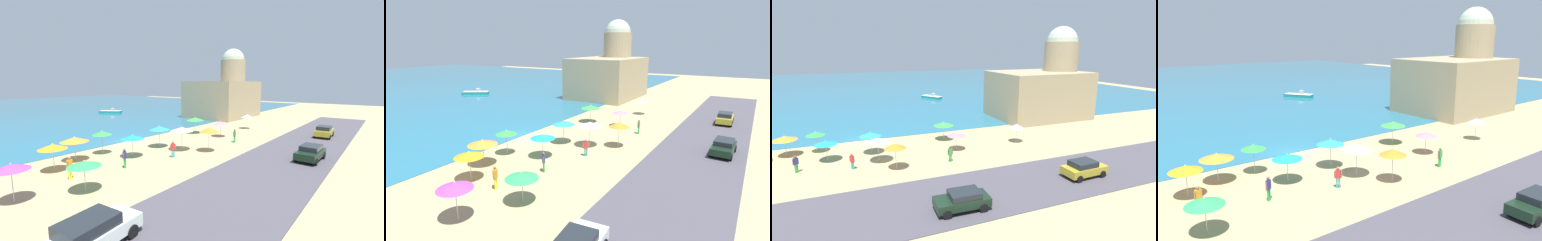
{
  "view_description": "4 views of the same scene",
  "coord_description": "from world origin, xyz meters",
  "views": [
    {
      "loc": [
        -19.41,
        -25.37,
        7.14
      ],
      "look_at": [
        10.31,
        -2.38,
        1.67
      ],
      "focal_mm": 24.0,
      "sensor_mm": 36.0,
      "label": 1
    },
    {
      "loc": [
        -24.07,
        -22.09,
        10.07
      ],
      "look_at": [
        2.97,
        -5.61,
        1.95
      ],
      "focal_mm": 28.0,
      "sensor_mm": 36.0,
      "label": 2
    },
    {
      "loc": [
        -1.69,
        -37.85,
        11.3
      ],
      "look_at": [
        13.56,
        -0.51,
        1.47
      ],
      "focal_mm": 28.0,
      "sensor_mm": 36.0,
      "label": 3
    },
    {
      "loc": [
        -16.32,
        -29.42,
        10.71
      ],
      "look_at": [
        8.18,
        1.68,
        1.67
      ],
      "focal_mm": 35.0,
      "sensor_mm": 36.0,
      "label": 4
    }
  ],
  "objects": [
    {
      "name": "ground_plane",
      "position": [
        0.0,
        0.0,
        0.0
      ],
      "size": [
        160.0,
        160.0,
        0.0
      ],
      "primitive_type": "plane",
      "color": "tan"
    },
    {
      "name": "coastal_road",
      "position": [
        0.0,
        -18.0,
        0.03
      ],
      "size": [
        80.0,
        8.0,
        0.06
      ],
      "primitive_type": "cube",
      "color": "#48444D",
      "rests_on": "ground_plane"
    },
    {
      "name": "beach_umbrella_0",
      "position": [
        9.57,
        -3.52,
        2.07
      ],
      "size": [
        2.47,
        2.47,
        2.36
      ],
      "color": "#B2B2B7",
      "rests_on": "ground_plane"
    },
    {
      "name": "beach_umbrella_1",
      "position": [
        2.41,
        -10.73,
        2.33
      ],
      "size": [
        2.03,
        2.03,
        2.64
      ],
      "color": "#B2B2B7",
      "rests_on": "ground_plane"
    },
    {
      "name": "beach_umbrella_2",
      "position": [
        -14.45,
        -8.01,
        2.24
      ],
      "size": [
        2.1,
        2.1,
        2.49
      ],
      "color": "#B2B2B7",
      "rests_on": "ground_plane"
    },
    {
      "name": "beach_umbrella_3",
      "position": [
        9.67,
        -7.71,
        1.87
      ],
      "size": [
        2.01,
        2.01,
        2.14
      ],
      "color": "#B2B2B7",
      "rests_on": "ground_plane"
    },
    {
      "name": "beach_umbrella_4",
      "position": [
        -7.83,
        -2.78,
        2.03
      ],
      "size": [
        2.49,
        2.49,
        2.31
      ],
      "color": "#B2B2B7",
      "rests_on": "ground_plane"
    },
    {
      "name": "beach_umbrella_5",
      "position": [
        0.65,
        -5.27,
        2.19
      ],
      "size": [
        2.34,
        2.34,
        2.47
      ],
      "color": "#B2B2B7",
      "rests_on": "ground_plane"
    },
    {
      "name": "beach_umbrella_6",
      "position": [
        1.1,
        -8.15,
        2.32
      ],
      "size": [
        2.41,
        2.41,
        2.6
      ],
      "color": "#B2B2B7",
      "rests_on": "ground_plane"
    },
    {
      "name": "beach_umbrella_7",
      "position": [
        -4.87,
        -2.61,
        2.15
      ],
      "size": [
        1.95,
        1.95,
        2.4
      ],
      "color": "#B2B2B7",
      "rests_on": "ground_plane"
    },
    {
      "name": "beach_umbrella_8",
      "position": [
        17.49,
        -7.78,
        2.02
      ],
      "size": [
        1.84,
        1.84,
        2.34
      ],
      "color": "#B2B2B7",
      "rests_on": "ground_plane"
    },
    {
      "name": "beach_umbrella_9",
      "position": [
        -3.75,
        -5.97,
        1.99
      ],
      "size": [
        2.29,
        2.29,
        2.24
      ],
      "color": "#B2B2B7",
      "rests_on": "ground_plane"
    },
    {
      "name": "beach_umbrella_10",
      "position": [
        -10.94,
        -9.89,
        1.92
      ],
      "size": [
        2.19,
        2.19,
        2.17
      ],
      "color": "#B2B2B7",
      "rests_on": "ground_plane"
    },
    {
      "name": "beach_umbrella_11",
      "position": [
        -10.39,
        -4.22,
        2.08
      ],
      "size": [
        2.21,
        2.21,
        2.35
      ],
      "color": "#B2B2B7",
      "rests_on": "ground_plane"
    },
    {
      "name": "bather_0",
      "position": [
        -10.46,
        -6.94,
        1.0
      ],
      "size": [
        0.54,
        0.33,
        1.77
      ],
      "color": "yellow",
      "rests_on": "ground_plane"
    },
    {
      "name": "bather_1",
      "position": [
        -6.3,
        -8.02,
        0.95
      ],
      "size": [
        0.48,
        0.39,
        1.69
      ],
      "color": "green",
      "rests_on": "ground_plane"
    },
    {
      "name": "bather_2",
      "position": [
        -1.45,
        -9.16,
        0.9
      ],
      "size": [
        0.45,
        0.41,
        1.62
      ],
      "color": "teal",
      "rests_on": "ground_plane"
    },
    {
      "name": "bather_3",
      "position": [
        7.84,
        -10.82,
        0.93
      ],
      "size": [
        0.57,
        0.25,
        1.65
      ],
      "color": "green",
      "rests_on": "ground_plane"
    },
    {
      "name": "parked_car_0",
      "position": [
        5.5,
        -19.95,
        0.81
      ],
      "size": [
        3.99,
        2.06,
        1.39
      ],
      "color": "black",
      "rests_on": "coastal_road"
    },
    {
      "name": "parked_car_1",
      "position": [
        17.65,
        -18.81,
        0.85
      ],
      "size": [
        3.96,
        2.02,
        1.5
      ],
      "color": "#A99527",
      "rests_on": "coastal_road"
    },
    {
      "name": "skiff_nearshore",
      "position": [
        16.98,
        27.48,
        0.38
      ],
      "size": [
        3.99,
        5.16,
        1.19
      ],
      "color": "#1D887B",
      "rests_on": "sea"
    },
    {
      "name": "harbor_fortress",
      "position": [
        29.51,
        3.17,
        4.89
      ],
      "size": [
        14.39,
        11.18,
        14.73
      ],
      "color": "tan",
      "rests_on": "ground_plane"
    }
  ]
}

